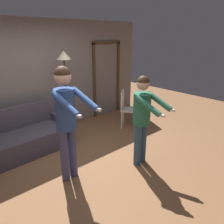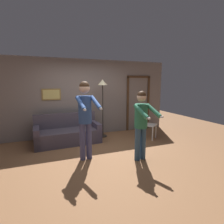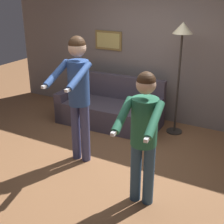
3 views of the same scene
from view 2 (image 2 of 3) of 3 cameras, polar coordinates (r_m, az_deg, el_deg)
ground_plane at (r=4.57m, az=-4.29°, el=-13.83°), size 12.00×12.00×0.00m
back_wall_assembly at (r=6.09m, az=-9.49°, el=4.55°), size 6.40×0.10×2.60m
couch at (r=5.52m, az=-14.24°, el=-6.90°), size 1.93×0.93×0.87m
torchiere_lamp at (r=5.78m, az=-3.09°, el=7.27°), size 0.32×0.32×1.92m
person_standing_left at (r=4.04m, az=-8.72°, el=-0.11°), size 0.47×0.76×1.85m
person_standing_right at (r=4.07m, az=9.59°, el=-2.42°), size 0.48×0.69×1.63m
dining_chair_distant at (r=5.84m, az=11.22°, el=-3.38°), size 0.59×0.59×0.93m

